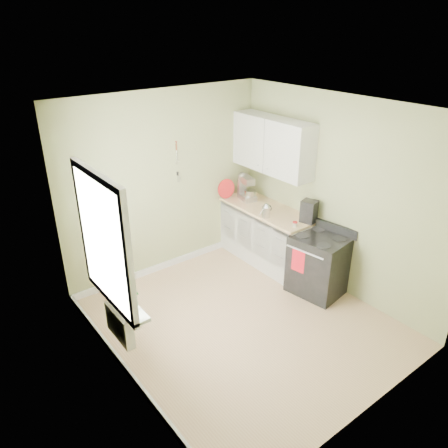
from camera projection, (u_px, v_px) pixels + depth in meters
floor at (244, 323)px, 5.60m from camera, size 3.20×3.60×0.02m
ceiling at (249, 107)px, 4.43m from camera, size 3.20×3.60×0.02m
wall_back at (165, 184)px, 6.31m from camera, size 3.20×0.02×2.70m
wall_left at (116, 273)px, 4.13m from camera, size 0.02×3.60×2.70m
wall_right at (337, 196)px, 5.90m from camera, size 0.02×3.60×2.70m
base_cabinets at (267, 236)px, 6.84m from camera, size 0.60×1.60×0.87m
countertop at (268, 210)px, 6.64m from camera, size 0.64×1.60×0.04m
upper_cabinets at (273, 145)px, 6.37m from camera, size 0.35×1.40×0.80m
window at (103, 242)px, 4.27m from camera, size 0.06×1.14×1.44m
window_sill at (117, 296)px, 4.60m from camera, size 0.18×1.14×0.04m
radiator at (120, 325)px, 4.69m from camera, size 0.12×0.50×0.35m
wall_utensils at (177, 168)px, 6.31m from camera, size 0.02×0.14×0.58m
stove at (318, 264)px, 6.06m from camera, size 0.72×0.79×0.98m
stand_mixer at (247, 189)px, 6.89m from camera, size 0.28×0.38×0.42m
kettle at (266, 211)px, 6.29m from camera, size 0.21×0.12×0.21m
coffee_maker at (309, 212)px, 6.13m from camera, size 0.23×0.25×0.32m
red_tray at (226, 189)px, 6.94m from camera, size 0.32×0.06×0.31m
jar at (295, 224)px, 6.04m from camera, size 0.07×0.07×0.07m
plant_a at (133, 298)px, 4.26m from camera, size 0.19×0.19×0.31m
plant_b at (121, 288)px, 4.46m from camera, size 0.19×0.19×0.27m
plant_c at (100, 265)px, 4.84m from camera, size 0.21×0.21×0.31m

